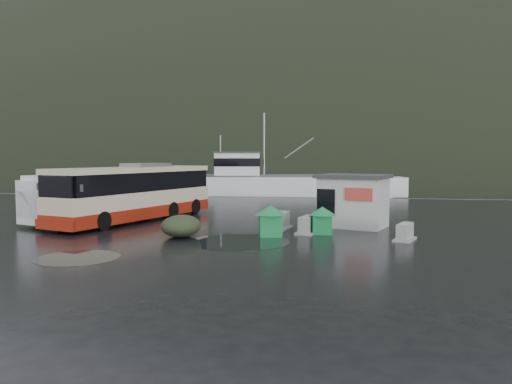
% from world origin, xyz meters
% --- Properties ---
extents(ground, '(160.00, 160.00, 0.00)m').
position_xyz_m(ground, '(0.00, 0.00, 0.00)').
color(ground, black).
rests_on(ground, ground).
extents(harbor_water, '(300.00, 180.00, 0.02)m').
position_xyz_m(harbor_water, '(0.00, 110.00, 0.00)').
color(harbor_water, black).
rests_on(harbor_water, ground).
extents(quay_edge, '(160.00, 0.60, 1.50)m').
position_xyz_m(quay_edge, '(0.00, 20.00, 0.00)').
color(quay_edge, '#999993').
rests_on(quay_edge, ground).
extents(headland, '(780.00, 540.00, 570.00)m').
position_xyz_m(headland, '(10.00, 250.00, 0.00)').
color(headland, black).
rests_on(headland, ground).
extents(coach_bus, '(6.26, 11.94, 3.28)m').
position_xyz_m(coach_bus, '(-4.08, 2.20, 0.00)').
color(coach_bus, beige).
rests_on(coach_bus, ground).
extents(white_van, '(4.35, 6.81, 2.69)m').
position_xyz_m(white_van, '(-6.75, 0.88, 0.00)').
color(white_van, silver).
rests_on(white_van, ground).
extents(waste_bin_left, '(1.22, 1.22, 1.43)m').
position_xyz_m(waste_bin_left, '(4.21, -2.20, 0.00)').
color(waste_bin_left, '#167F40').
rests_on(waste_bin_left, ground).
extents(waste_bin_right, '(0.96, 0.96, 1.29)m').
position_xyz_m(waste_bin_right, '(6.52, -1.12, 0.00)').
color(waste_bin_right, '#167F40').
rests_on(waste_bin_right, ground).
extents(dome_tent, '(2.18, 2.77, 0.99)m').
position_xyz_m(dome_tent, '(0.23, -2.96, 0.00)').
color(dome_tent, '#2C3620').
rests_on(dome_tent, ground).
extents(ticket_kiosk, '(4.14, 3.63, 2.71)m').
position_xyz_m(ticket_kiosk, '(8.02, 1.52, 0.00)').
color(ticket_kiosk, beige).
rests_on(ticket_kiosk, ground).
extents(jersey_barrier_a, '(1.16, 1.83, 0.85)m').
position_xyz_m(jersey_barrier_a, '(4.39, 0.09, 0.00)').
color(jersey_barrier_a, '#999993').
rests_on(jersey_barrier_a, ground).
extents(jersey_barrier_b, '(1.17, 1.78, 0.82)m').
position_xyz_m(jersey_barrier_b, '(5.83, -1.03, 0.00)').
color(jersey_barrier_b, '#999993').
rests_on(jersey_barrier_b, ground).
extents(jersey_barrier_c, '(1.20, 1.64, 0.74)m').
position_xyz_m(jersey_barrier_c, '(10.11, -2.38, 0.00)').
color(jersey_barrier_c, '#999993').
rests_on(jersey_barrier_c, ground).
extents(fishing_trawler, '(24.07, 8.38, 9.43)m').
position_xyz_m(fishing_trawler, '(2.38, 27.13, 0.00)').
color(fishing_trawler, silver).
rests_on(fishing_trawler, ground).
extents(puddles, '(12.23, 15.43, 0.01)m').
position_xyz_m(puddles, '(3.07, -2.61, 0.00)').
color(puddles, black).
rests_on(puddles, ground).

